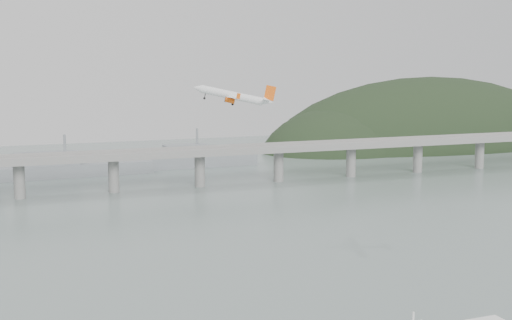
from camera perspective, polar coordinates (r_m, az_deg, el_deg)
name	(u,v)px	position (r m, az deg, el deg)	size (l,w,h in m)	color
ground	(320,300)	(214.21, 5.35, -11.54)	(900.00, 900.00, 0.00)	slate
bridge	(164,159)	(394.64, -7.67, 0.12)	(800.00, 22.00, 23.90)	gray
headland	(441,165)	(641.53, 15.18, -0.37)	(365.00, 155.00, 156.00)	black
airliner	(234,96)	(269.82, -1.83, 5.35)	(31.71, 29.53, 9.30)	white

